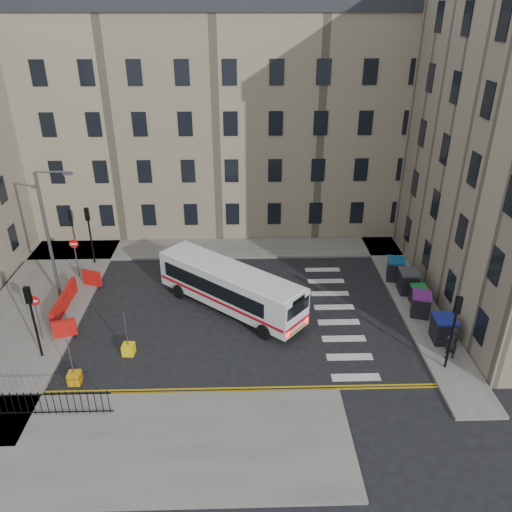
{
  "coord_description": "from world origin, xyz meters",
  "views": [
    {
      "loc": [
        -1.48,
        -25.1,
        16.43
      ],
      "look_at": [
        -0.72,
        1.5,
        3.0
      ],
      "focal_mm": 35.0,
      "sensor_mm": 36.0,
      "label": 1
    }
  ],
  "objects_px": {
    "wheelie_bin_b": "(421,304)",
    "wheelie_bin_a": "(443,329)",
    "bollard_yellow": "(129,349)",
    "wheelie_bin_e": "(396,269)",
    "pedestrian": "(452,343)",
    "streetlamp": "(48,235)",
    "wheelie_bin_c": "(419,295)",
    "bus": "(230,286)",
    "wheelie_bin_d": "(408,281)",
    "bollard_chevron": "(75,378)"
  },
  "relations": [
    {
      "from": "wheelie_bin_a",
      "to": "streetlamp",
      "type": "bearing_deg",
      "value": 169.75
    },
    {
      "from": "wheelie_bin_a",
      "to": "wheelie_bin_d",
      "type": "distance_m",
      "value": 5.17
    },
    {
      "from": "wheelie_bin_a",
      "to": "wheelie_bin_e",
      "type": "bearing_deg",
      "value": 98.7
    },
    {
      "from": "wheelie_bin_c",
      "to": "wheelie_bin_d",
      "type": "height_order",
      "value": "wheelie_bin_d"
    },
    {
      "from": "bollard_chevron",
      "to": "pedestrian",
      "type": "bearing_deg",
      "value": 3.64
    },
    {
      "from": "bus",
      "to": "bollard_yellow",
      "type": "height_order",
      "value": "bus"
    },
    {
      "from": "streetlamp",
      "to": "pedestrian",
      "type": "distance_m",
      "value": 23.3
    },
    {
      "from": "wheelie_bin_a",
      "to": "bollard_yellow",
      "type": "bearing_deg",
      "value": -175.08
    },
    {
      "from": "wheelie_bin_e",
      "to": "bollard_chevron",
      "type": "distance_m",
      "value": 20.63
    },
    {
      "from": "pedestrian",
      "to": "bollard_chevron",
      "type": "distance_m",
      "value": 18.82
    },
    {
      "from": "wheelie_bin_b",
      "to": "bollard_chevron",
      "type": "xyz_separation_m",
      "value": [
        -18.55,
        -5.28,
        -0.54
      ]
    },
    {
      "from": "wheelie_bin_d",
      "to": "wheelie_bin_b",
      "type": "bearing_deg",
      "value": -87.41
    },
    {
      "from": "wheelie_bin_c",
      "to": "wheelie_bin_e",
      "type": "xyz_separation_m",
      "value": [
        -0.56,
        3.1,
        0.14
      ]
    },
    {
      "from": "wheelie_bin_a",
      "to": "pedestrian",
      "type": "height_order",
      "value": "pedestrian"
    },
    {
      "from": "wheelie_bin_c",
      "to": "bollard_yellow",
      "type": "relative_size",
      "value": 1.91
    },
    {
      "from": "wheelie_bin_b",
      "to": "wheelie_bin_c",
      "type": "distance_m",
      "value": 1.22
    },
    {
      "from": "streetlamp",
      "to": "bollard_chevron",
      "type": "xyz_separation_m",
      "value": [
        3.28,
        -8.0,
        -4.04
      ]
    },
    {
      "from": "wheelie_bin_b",
      "to": "bollard_yellow",
      "type": "xyz_separation_m",
      "value": [
        -16.39,
        -3.09,
        -0.54
      ]
    },
    {
      "from": "wheelie_bin_b",
      "to": "wheelie_bin_a",
      "type": "bearing_deg",
      "value": -63.47
    },
    {
      "from": "bollard_chevron",
      "to": "wheelie_bin_d",
      "type": "bearing_deg",
      "value": 22.97
    },
    {
      "from": "wheelie_bin_a",
      "to": "wheelie_bin_d",
      "type": "bearing_deg",
      "value": 96.89
    },
    {
      "from": "bus",
      "to": "wheelie_bin_d",
      "type": "height_order",
      "value": "bus"
    },
    {
      "from": "wheelie_bin_e",
      "to": "pedestrian",
      "type": "height_order",
      "value": "pedestrian"
    },
    {
      "from": "wheelie_bin_b",
      "to": "wheelie_bin_e",
      "type": "distance_m",
      "value": 4.29
    },
    {
      "from": "wheelie_bin_a",
      "to": "bollard_yellow",
      "type": "relative_size",
      "value": 2.4
    },
    {
      "from": "wheelie_bin_c",
      "to": "wheelie_bin_e",
      "type": "height_order",
      "value": "wheelie_bin_e"
    },
    {
      "from": "wheelie_bin_c",
      "to": "wheelie_bin_e",
      "type": "relative_size",
      "value": 0.76
    },
    {
      "from": "bus",
      "to": "wheelie_bin_e",
      "type": "distance_m",
      "value": 11.31
    },
    {
      "from": "wheelie_bin_e",
      "to": "bollard_chevron",
      "type": "xyz_separation_m",
      "value": [
        -18.27,
        -9.57,
        -0.56
      ]
    },
    {
      "from": "wheelie_bin_c",
      "to": "wheelie_bin_a",
      "type": "bearing_deg",
      "value": -88.91
    },
    {
      "from": "bollard_yellow",
      "to": "wheelie_bin_a",
      "type": "bearing_deg",
      "value": 1.82
    },
    {
      "from": "wheelie_bin_d",
      "to": "bollard_yellow",
      "type": "bearing_deg",
      "value": -157.32
    },
    {
      "from": "wheelie_bin_a",
      "to": "pedestrian",
      "type": "relative_size",
      "value": 0.76
    },
    {
      "from": "pedestrian",
      "to": "bus",
      "type": "bearing_deg",
      "value": -31.47
    },
    {
      "from": "bus",
      "to": "streetlamp",
      "type": "bearing_deg",
      "value": 122.92
    },
    {
      "from": "streetlamp",
      "to": "pedestrian",
      "type": "height_order",
      "value": "streetlamp"
    },
    {
      "from": "wheelie_bin_b",
      "to": "bollard_yellow",
      "type": "distance_m",
      "value": 16.69
    },
    {
      "from": "wheelie_bin_a",
      "to": "bollard_yellow",
      "type": "distance_m",
      "value": 16.8
    },
    {
      "from": "pedestrian",
      "to": "bollard_chevron",
      "type": "xyz_separation_m",
      "value": [
        -18.76,
        -1.19,
        -0.79
      ]
    },
    {
      "from": "wheelie_bin_e",
      "to": "pedestrian",
      "type": "distance_m",
      "value": 8.39
    },
    {
      "from": "wheelie_bin_d",
      "to": "bollard_chevron",
      "type": "height_order",
      "value": "wheelie_bin_d"
    },
    {
      "from": "wheelie_bin_a",
      "to": "wheelie_bin_b",
      "type": "xyz_separation_m",
      "value": [
        -0.39,
        2.55,
        -0.04
      ]
    },
    {
      "from": "wheelie_bin_b",
      "to": "wheelie_bin_d",
      "type": "height_order",
      "value": "wheelie_bin_d"
    },
    {
      "from": "wheelie_bin_e",
      "to": "wheelie_bin_a",
      "type": "bearing_deg",
      "value": -70.19
    },
    {
      "from": "wheelie_bin_a",
      "to": "wheelie_bin_e",
      "type": "distance_m",
      "value": 6.87
    },
    {
      "from": "wheelie_bin_b",
      "to": "wheelie_bin_e",
      "type": "bearing_deg",
      "value": 111.69
    },
    {
      "from": "streetlamp",
      "to": "bollard_chevron",
      "type": "relative_size",
      "value": 13.57
    },
    {
      "from": "wheelie_bin_e",
      "to": "bus",
      "type": "bearing_deg",
      "value": -149.9
    },
    {
      "from": "bus",
      "to": "wheelie_bin_c",
      "type": "height_order",
      "value": "bus"
    },
    {
      "from": "wheelie_bin_a",
      "to": "wheelie_bin_c",
      "type": "distance_m",
      "value": 3.74
    }
  ]
}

